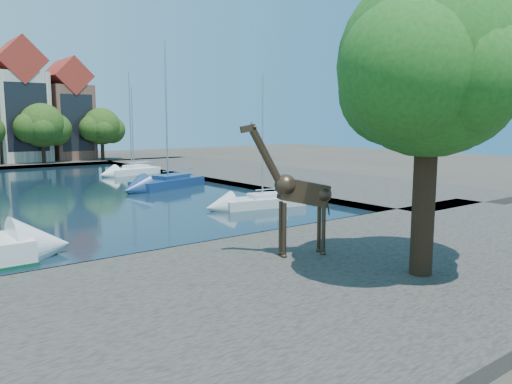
# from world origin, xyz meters

# --- Properties ---
(ground) EXTENTS (160.00, 160.00, 0.00)m
(ground) POSITION_xyz_m (0.00, 0.00, 0.00)
(ground) COLOR #38332B
(ground) RESTS_ON ground
(water_basin) EXTENTS (38.00, 50.00, 0.08)m
(water_basin) POSITION_xyz_m (0.00, 24.00, 0.04)
(water_basin) COLOR black
(water_basin) RESTS_ON ground
(near_quay) EXTENTS (50.00, 14.00, 0.50)m
(near_quay) POSITION_xyz_m (0.00, -7.00, 0.25)
(near_quay) COLOR #46423D
(near_quay) RESTS_ON ground
(right_quay) EXTENTS (14.00, 52.00, 0.50)m
(right_quay) POSITION_xyz_m (25.00, 24.00, 0.25)
(right_quay) COLOR #46423D
(right_quay) RESTS_ON ground
(plane_tree) EXTENTS (8.32, 6.40, 10.62)m
(plane_tree) POSITION_xyz_m (7.62, -9.01, 7.67)
(plane_tree) COLOR #332114
(plane_tree) RESTS_ON near_quay
(townhouse_east_mid) EXTENTS (6.43, 9.18, 16.65)m
(townhouse_east_mid) POSITION_xyz_m (8.50, 55.99, 8.10)
(townhouse_east_mid) COLOR beige
(townhouse_east_mid) RESTS_ON far_quay
(townhouse_east_end) EXTENTS (5.44, 9.18, 14.43)m
(townhouse_east_end) POSITION_xyz_m (15.00, 55.99, 7.11)
(townhouse_east_end) COLOR brown
(townhouse_east_end) RESTS_ON far_quay
(far_tree_east) EXTENTS (7.54, 5.80, 7.84)m
(far_tree_east) POSITION_xyz_m (10.11, 50.49, 5.24)
(far_tree_east) COLOR #332114
(far_tree_east) RESTS_ON far_quay
(far_tree_far_east) EXTENTS (6.76, 5.20, 7.36)m
(far_tree_far_east) POSITION_xyz_m (18.09, 50.49, 5.08)
(far_tree_far_east) COLOR #332114
(far_tree_far_east) RESTS_ON far_quay
(giraffe_statue) EXTENTS (3.63, 1.75, 5.38)m
(giraffe_statue) POSITION_xyz_m (5.65, -4.35, 3.14)
(giraffe_statue) COLOR #3A2B1D
(giraffe_statue) RESTS_ON near_quay
(sailboat_right_a) EXTENTS (6.14, 3.05, 9.06)m
(sailboat_right_a) POSITION_xyz_m (13.31, 7.64, 0.57)
(sailboat_right_a) COLOR silver
(sailboat_right_a) RESTS_ON water_basin
(sailboat_right_b) EXTENTS (7.66, 4.84, 12.69)m
(sailboat_right_b) POSITION_xyz_m (12.81, 20.68, 0.71)
(sailboat_right_b) COLOR navy
(sailboat_right_b) RESTS_ON water_basin
(sailboat_right_c) EXTENTS (5.54, 3.01, 11.20)m
(sailboat_right_c) POSITION_xyz_m (15.00, 33.58, 0.67)
(sailboat_right_c) COLOR white
(sailboat_right_c) RESTS_ON water_basin
(sailboat_right_d) EXTENTS (6.17, 3.12, 9.62)m
(sailboat_right_d) POSITION_xyz_m (15.00, 33.02, 0.63)
(sailboat_right_d) COLOR white
(sailboat_right_d) RESTS_ON water_basin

